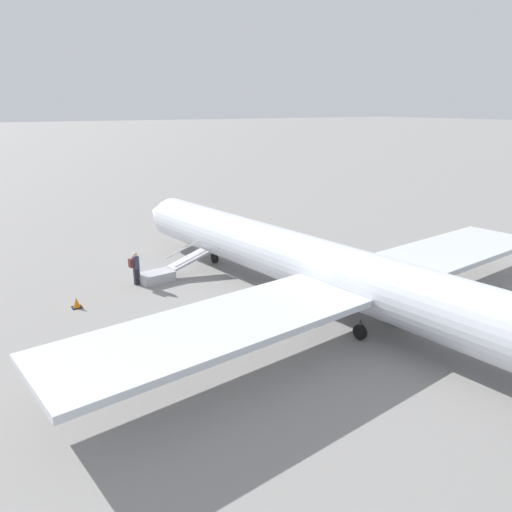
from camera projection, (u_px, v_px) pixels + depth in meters
ground_plane at (328, 311)px, 22.65m from camera, size 600.00×600.00×0.00m
airplane_main at (346, 275)px, 21.35m from camera, size 34.12×26.40×6.57m
boarding_stairs at (163, 273)px, 26.57m from camera, size 1.56×4.12×1.66m
passenger at (135, 266)px, 25.66m from camera, size 0.37×0.56×1.74m
traffic_cone_near_stairs at (77, 303)px, 22.91m from camera, size 0.45×0.45×0.49m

